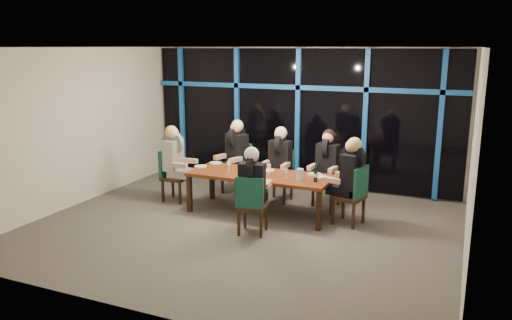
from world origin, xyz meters
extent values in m
plane|color=#5B5750|center=(0.00, 0.00, 0.00)|extent=(7.00, 7.00, 0.00)
cube|color=silver|center=(0.00, 3.00, 1.50)|extent=(7.00, 0.04, 3.00)
cube|color=silver|center=(0.00, -3.00, 1.50)|extent=(7.00, 0.04, 3.00)
cube|color=silver|center=(-3.50, 0.00, 1.50)|extent=(0.04, 6.00, 3.00)
cube|color=silver|center=(3.50, 0.00, 1.50)|extent=(0.04, 6.00, 3.00)
cube|color=white|center=(0.00, 0.00, 3.00)|extent=(7.00, 6.00, 0.04)
cube|color=black|center=(0.00, 2.94, 1.50)|extent=(6.86, 0.04, 2.94)
cube|color=#1550A2|center=(-2.90, 2.89, 1.50)|extent=(0.10, 0.10, 2.94)
cube|color=#1550A2|center=(-1.45, 2.89, 1.50)|extent=(0.10, 0.10, 2.94)
cube|color=#1550A2|center=(0.00, 2.89, 1.50)|extent=(0.10, 0.10, 2.94)
cube|color=#1550A2|center=(1.45, 2.89, 1.50)|extent=(0.10, 0.10, 2.94)
cube|color=#1550A2|center=(2.90, 2.89, 1.50)|extent=(0.10, 0.10, 2.94)
cube|color=#1550A2|center=(0.00, 2.89, 2.16)|extent=(6.86, 0.10, 0.10)
cube|color=#FF2D14|center=(1.10, 3.25, 2.15)|extent=(0.60, 0.05, 0.35)
cube|color=brown|center=(0.00, 0.80, 0.72)|extent=(2.60, 1.00, 0.06)
cube|color=black|center=(-1.24, 0.36, 0.34)|extent=(0.08, 0.08, 0.69)
cube|color=black|center=(1.24, 0.36, 0.34)|extent=(0.08, 0.08, 0.69)
cube|color=black|center=(-1.24, 1.24, 0.34)|extent=(0.08, 0.08, 0.69)
cube|color=black|center=(1.24, 1.24, 0.34)|extent=(0.08, 0.08, 0.69)
cube|color=black|center=(-0.97, 1.77, 0.49)|extent=(0.62, 0.62, 0.07)
cube|color=#1A5542|center=(-0.90, 1.97, 0.78)|extent=(0.48, 0.21, 0.54)
cube|color=black|center=(-1.21, 1.64, 0.23)|extent=(0.06, 0.06, 0.46)
cube|color=black|center=(-0.84, 1.52, 0.23)|extent=(0.06, 0.06, 0.46)
cube|color=black|center=(-1.09, 2.02, 0.23)|extent=(0.06, 0.06, 0.46)
cube|color=black|center=(-0.72, 1.89, 0.23)|extent=(0.06, 0.06, 0.46)
cube|color=black|center=(0.06, 1.63, 0.47)|extent=(0.49, 0.49, 0.06)
cube|color=#1A5542|center=(0.07, 1.84, 0.75)|extent=(0.47, 0.07, 0.52)
cube|color=black|center=(-0.14, 1.44, 0.22)|extent=(0.04, 0.04, 0.44)
cube|color=black|center=(0.24, 1.43, 0.22)|extent=(0.04, 0.04, 0.44)
cube|color=black|center=(-0.12, 1.82, 0.22)|extent=(0.04, 0.04, 0.44)
cube|color=black|center=(0.25, 1.81, 0.22)|extent=(0.04, 0.04, 0.44)
cube|color=black|center=(0.99, 1.71, 0.47)|extent=(0.53, 0.53, 0.06)
cube|color=#1A5542|center=(1.02, 1.92, 0.75)|extent=(0.47, 0.11, 0.52)
cube|color=black|center=(0.78, 1.55, 0.22)|extent=(0.05, 0.05, 0.44)
cube|color=black|center=(1.15, 1.50, 0.22)|extent=(0.05, 0.05, 0.44)
cube|color=black|center=(0.83, 1.92, 0.22)|extent=(0.05, 0.05, 0.44)
cube|color=black|center=(1.20, 1.87, 0.22)|extent=(0.05, 0.05, 0.44)
cube|color=black|center=(-1.83, 0.84, 0.48)|extent=(0.49, 0.49, 0.06)
cube|color=#1A5542|center=(-2.04, 0.83, 0.77)|extent=(0.07, 0.48, 0.53)
cube|color=black|center=(-1.63, 0.65, 0.22)|extent=(0.04, 0.04, 0.45)
cube|color=black|center=(-1.64, 1.03, 0.22)|extent=(0.04, 0.04, 0.45)
cube|color=black|center=(-2.02, 0.64, 0.22)|extent=(0.04, 0.04, 0.45)
cube|color=black|center=(-2.03, 1.02, 0.22)|extent=(0.04, 0.04, 0.45)
cube|color=black|center=(1.62, 0.88, 0.48)|extent=(0.58, 0.58, 0.06)
cube|color=#1A5542|center=(1.83, 0.83, 0.78)|extent=(0.17, 0.48, 0.54)
cube|color=black|center=(1.47, 1.12, 0.23)|extent=(0.05, 0.05, 0.45)
cube|color=black|center=(1.38, 0.74, 0.23)|extent=(0.05, 0.05, 0.45)
cube|color=black|center=(1.85, 1.03, 0.23)|extent=(0.05, 0.05, 0.45)
cube|color=black|center=(1.76, 0.65, 0.23)|extent=(0.05, 0.05, 0.45)
cube|color=black|center=(0.27, -0.17, 0.46)|extent=(0.53, 0.53, 0.06)
cube|color=#1A5542|center=(0.31, -0.38, 0.74)|extent=(0.46, 0.12, 0.51)
cube|color=black|center=(0.43, 0.04, 0.22)|extent=(0.05, 0.05, 0.43)
cube|color=black|center=(0.06, -0.02, 0.22)|extent=(0.05, 0.05, 0.43)
cube|color=black|center=(0.48, -0.33, 0.22)|extent=(0.05, 0.05, 0.43)
cube|color=black|center=(0.12, -0.38, 0.22)|extent=(0.05, 0.05, 0.43)
cube|color=black|center=(-1.01, 1.64, 0.60)|extent=(0.52, 0.56, 0.15)
cube|color=black|center=(-0.95, 1.81, 0.96)|extent=(0.50, 0.39, 0.61)
cylinder|color=black|center=(-0.95, 1.81, 1.20)|extent=(0.25, 0.47, 0.46)
sphere|color=tan|center=(-0.96, 1.79, 1.39)|extent=(0.23, 0.23, 0.23)
sphere|color=silver|center=(-0.94, 1.83, 1.43)|extent=(0.25, 0.25, 0.25)
cube|color=tan|center=(-1.24, 1.63, 0.79)|extent=(0.19, 0.34, 0.09)
cube|color=tan|center=(-0.83, 1.49, 0.79)|extent=(0.19, 0.34, 0.09)
cube|color=black|center=(0.05, 1.50, 0.58)|extent=(0.39, 0.45, 0.15)
cube|color=black|center=(0.06, 1.67, 0.92)|extent=(0.43, 0.26, 0.59)
cylinder|color=black|center=(0.06, 1.67, 1.15)|extent=(0.12, 0.44, 0.44)
sphere|color=tan|center=(0.06, 1.65, 1.34)|extent=(0.22, 0.22, 0.22)
sphere|color=silver|center=(0.06, 1.69, 1.37)|extent=(0.24, 0.24, 0.24)
cube|color=tan|center=(-0.16, 1.42, 0.79)|extent=(0.09, 0.32, 0.08)
cube|color=tan|center=(0.26, 1.41, 0.79)|extent=(0.09, 0.32, 0.08)
cube|color=black|center=(0.98, 1.59, 0.57)|extent=(0.43, 0.48, 0.15)
cube|color=black|center=(1.00, 1.75, 0.92)|extent=(0.45, 0.30, 0.59)
cylinder|color=black|center=(1.00, 1.75, 1.15)|extent=(0.16, 0.45, 0.44)
sphere|color=tan|center=(0.99, 1.73, 1.34)|extent=(0.22, 0.22, 0.22)
sphere|color=black|center=(1.00, 1.77, 1.37)|extent=(0.24, 0.24, 0.24)
cube|color=tan|center=(0.76, 1.53, 0.79)|extent=(0.12, 0.32, 0.08)
cube|color=tan|center=(1.17, 1.48, 0.79)|extent=(0.12, 0.32, 0.08)
cube|color=black|center=(-1.70, 0.84, 0.59)|extent=(0.46, 0.40, 0.15)
cube|color=black|center=(-1.87, 0.84, 0.94)|extent=(0.27, 0.43, 0.60)
cylinder|color=black|center=(-1.87, 0.84, 1.17)|extent=(0.45, 0.12, 0.45)
sphere|color=tan|center=(-1.85, 0.84, 1.36)|extent=(0.22, 0.22, 0.22)
sphere|color=tan|center=(-1.89, 0.83, 1.39)|extent=(0.24, 0.24, 0.24)
cube|color=tan|center=(-1.61, 0.63, 0.79)|extent=(0.32, 0.10, 0.09)
cube|color=tan|center=(-1.62, 1.06, 0.79)|extent=(0.32, 0.10, 0.09)
cube|color=black|center=(1.49, 0.91, 0.59)|extent=(0.53, 0.48, 0.15)
cube|color=black|center=(1.66, 0.87, 0.95)|extent=(0.35, 0.48, 0.60)
cylinder|color=black|center=(1.66, 0.87, 1.18)|extent=(0.47, 0.21, 0.45)
sphere|color=tan|center=(1.64, 0.88, 1.38)|extent=(0.23, 0.23, 0.23)
sphere|color=tan|center=(1.68, 0.87, 1.41)|extent=(0.25, 0.25, 0.25)
cube|color=tan|center=(1.46, 1.14, 0.79)|extent=(0.33, 0.16, 0.09)
cube|color=tan|center=(1.36, 0.72, 0.79)|extent=(0.33, 0.16, 0.09)
cube|color=black|center=(0.25, -0.05, 0.56)|extent=(0.43, 0.48, 0.14)
cube|color=black|center=(0.28, -0.21, 0.90)|extent=(0.44, 0.31, 0.57)
cylinder|color=black|center=(0.28, -0.21, 1.13)|extent=(0.17, 0.44, 0.43)
sphere|color=tan|center=(0.28, -0.19, 1.31)|extent=(0.22, 0.22, 0.22)
sphere|color=silver|center=(0.28, -0.23, 1.34)|extent=(0.24, 0.24, 0.24)
cube|color=tan|center=(0.44, 0.06, 0.79)|extent=(0.13, 0.32, 0.08)
cube|color=tan|center=(0.04, 0.00, 0.79)|extent=(0.13, 0.32, 0.08)
cylinder|color=white|center=(-1.15, 1.24, 0.76)|extent=(0.24, 0.24, 0.01)
cylinder|color=white|center=(0.04, 1.07, 0.76)|extent=(0.24, 0.24, 0.01)
cylinder|color=white|center=(0.92, 1.16, 0.76)|extent=(0.24, 0.24, 0.01)
cylinder|color=white|center=(-1.27, 0.85, 0.76)|extent=(0.24, 0.24, 0.01)
cylinder|color=white|center=(1.07, 1.01, 0.76)|extent=(0.24, 0.24, 0.01)
cylinder|color=white|center=(0.19, 0.38, 0.76)|extent=(0.24, 0.24, 0.01)
cylinder|color=black|center=(1.08, 0.68, 0.86)|extent=(0.07, 0.07, 0.23)
cylinder|color=black|center=(1.08, 0.68, 1.02)|extent=(0.03, 0.03, 0.09)
cylinder|color=silver|center=(1.08, 0.68, 0.86)|extent=(0.07, 0.07, 0.06)
cylinder|color=silver|center=(0.80, 0.65, 0.85)|extent=(0.11, 0.11, 0.21)
cylinder|color=silver|center=(0.87, 0.65, 0.87)|extent=(0.02, 0.02, 0.15)
cylinder|color=#FCA74B|center=(-0.17, 0.54, 0.77)|extent=(0.05, 0.05, 0.03)
cylinder|color=silver|center=(-0.32, 0.63, 0.75)|extent=(0.06, 0.06, 0.01)
cylinder|color=silver|center=(-0.32, 0.63, 0.80)|extent=(0.01, 0.01, 0.09)
cylinder|color=silver|center=(-0.32, 0.63, 0.88)|extent=(0.06, 0.06, 0.06)
cylinder|color=white|center=(0.13, 0.90, 0.75)|extent=(0.06, 0.06, 0.01)
cylinder|color=white|center=(0.13, 0.90, 0.80)|extent=(0.01, 0.01, 0.10)
cylinder|color=white|center=(0.13, 0.90, 0.88)|extent=(0.06, 0.06, 0.07)
cylinder|color=silver|center=(0.53, 0.72, 0.75)|extent=(0.06, 0.06, 0.01)
cylinder|color=silver|center=(0.53, 0.72, 0.80)|extent=(0.01, 0.01, 0.09)
cylinder|color=silver|center=(0.53, 0.72, 0.88)|extent=(0.06, 0.06, 0.06)
cylinder|color=white|center=(-0.65, 0.82, 0.75)|extent=(0.06, 0.06, 0.01)
cylinder|color=white|center=(-0.65, 0.82, 0.80)|extent=(0.01, 0.01, 0.10)
cylinder|color=white|center=(-0.65, 0.82, 0.89)|extent=(0.07, 0.07, 0.07)
cylinder|color=white|center=(0.86, 1.03, 0.75)|extent=(0.06, 0.06, 0.01)
cylinder|color=white|center=(0.86, 1.03, 0.80)|extent=(0.01, 0.01, 0.09)
cylinder|color=white|center=(0.86, 1.03, 0.88)|extent=(0.06, 0.06, 0.06)
camera|label=1|loc=(3.40, -7.30, 3.01)|focal=35.00mm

